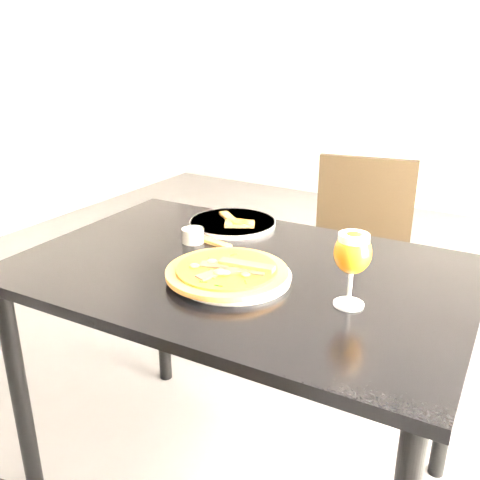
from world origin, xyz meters
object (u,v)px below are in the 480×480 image
Objects in this scene: dining_table at (240,296)px; pizza at (228,271)px; beer_glass at (353,253)px; chair_far at (356,260)px.

pizza reaches higher than dining_table.
beer_glass is (0.33, -0.06, 0.22)m from dining_table.
beer_glass is at bearing -83.95° from chair_far.
pizza is at bearing -103.84° from chair_far.
chair_far reaches higher than dining_table.
beer_glass is at bearing 5.55° from pizza.
pizza is at bearing -174.45° from beer_glass.
dining_table is 0.83m from chair_far.
dining_table is 6.86× the size of beer_glass.
pizza is 0.33m from beer_glass.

